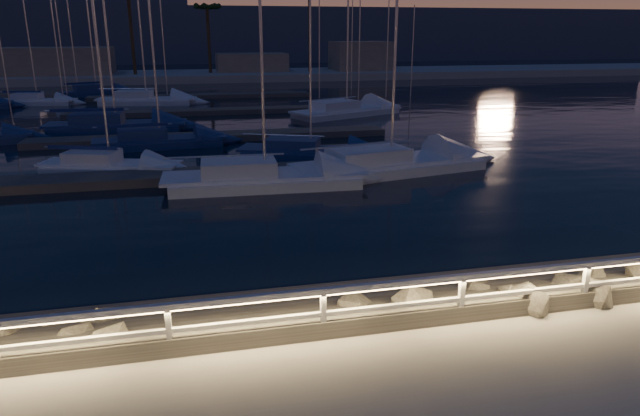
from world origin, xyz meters
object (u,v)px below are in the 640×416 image
(sailboat_h, at_px, (307,151))
(sailboat_l, at_px, (344,110))
(guard_rail, at_px, (270,307))
(sailboat_d, at_px, (386,163))
(sailboat_b, at_px, (107,165))
(sailboat_n, at_px, (36,100))
(sailboat_g, at_px, (112,125))
(sailboat_c, at_px, (259,177))
(sailboat_k, at_px, (144,99))
(sailboat_f, at_px, (157,140))
(sailboat_m, at_px, (95,91))

(sailboat_h, distance_m, sailboat_l, 16.18)
(guard_rail, distance_m, sailboat_d, 17.28)
(sailboat_d, bearing_deg, sailboat_l, 69.33)
(sailboat_b, bearing_deg, sailboat_d, 6.06)
(sailboat_n, bearing_deg, sailboat_g, -53.42)
(sailboat_c, distance_m, sailboat_l, 22.40)
(sailboat_n, bearing_deg, sailboat_k, -1.04)
(sailboat_h, distance_m, sailboat_n, 34.54)
(sailboat_b, distance_m, sailboat_g, 12.44)
(sailboat_f, relative_size, sailboat_n, 1.12)
(guard_rail, relative_size, sailboat_d, 2.67)
(guard_rail, distance_m, sailboat_c, 14.23)
(sailboat_f, distance_m, sailboat_h, 9.35)
(sailboat_n, bearing_deg, guard_rail, -62.82)
(sailboat_c, distance_m, sailboat_n, 37.53)
(sailboat_h, bearing_deg, sailboat_n, 147.53)
(sailboat_d, distance_m, sailboat_n, 39.63)
(sailboat_b, xyz_separation_m, sailboat_m, (-5.51, 36.58, 0.04))
(sailboat_h, relative_size, sailboat_l, 0.80)
(sailboat_l, bearing_deg, sailboat_m, 112.29)
(sailboat_h, bearing_deg, guard_rail, -81.13)
(sailboat_c, distance_m, sailboat_f, 11.29)
(sailboat_b, relative_size, sailboat_l, 0.70)
(sailboat_f, height_order, sailboat_h, sailboat_h)
(sailboat_l, bearing_deg, sailboat_c, -139.17)
(guard_rail, xyz_separation_m, sailboat_d, (7.80, 15.39, -0.91))
(sailboat_b, distance_m, sailboat_l, 22.86)
(guard_rail, height_order, sailboat_c, sailboat_c)
(sailboat_c, xyz_separation_m, sailboat_k, (-6.80, 31.83, 0.00))
(sailboat_h, height_order, sailboat_m, sailboat_h)
(sailboat_m, bearing_deg, sailboat_d, -89.74)
(sailboat_g, distance_m, sailboat_h, 15.82)
(sailboat_g, xyz_separation_m, sailboat_l, (17.30, 3.73, -0.01))
(sailboat_f, height_order, sailboat_l, sailboat_l)
(sailboat_b, bearing_deg, sailboat_g, 113.74)
(sailboat_k, bearing_deg, sailboat_n, 179.19)
(sailboat_b, relative_size, sailboat_f, 0.89)
(guard_rail, distance_m, sailboat_m, 55.98)
(sailboat_k, relative_size, sailboat_n, 1.32)
(sailboat_d, xyz_separation_m, sailboat_k, (-13.07, 30.55, -0.01))
(sailboat_c, bearing_deg, sailboat_l, 67.72)
(sailboat_d, height_order, sailboat_f, sailboat_d)
(sailboat_c, xyz_separation_m, sailboat_g, (-7.92, 16.61, 0.01))
(sailboat_l, bearing_deg, sailboat_g, 167.76)
(guard_rail, distance_m, sailboat_b, 19.11)
(sailboat_d, xyz_separation_m, sailboat_m, (-18.61, 39.52, -0.03))
(guard_rail, xyz_separation_m, sailboat_f, (-3.23, 24.35, -0.94))
(sailboat_m, bearing_deg, sailboat_b, -106.38)
(sailboat_h, xyz_separation_m, sailboat_l, (6.15, 14.97, 0.06))
(sailboat_b, height_order, sailboat_g, sailboat_g)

